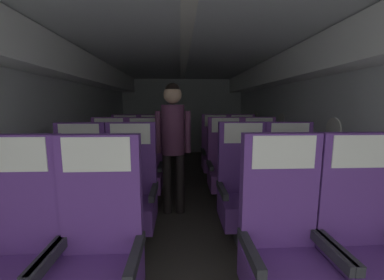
# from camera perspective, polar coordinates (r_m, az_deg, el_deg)

# --- Properties ---
(ground) EXTENTS (3.60, 7.34, 0.02)m
(ground) POSITION_cam_1_polar(r_m,az_deg,el_deg) (3.53, -1.58, -14.38)
(ground) COLOR #3D3833
(fuselage_shell) EXTENTS (3.48, 6.99, 2.13)m
(fuselage_shell) POSITION_cam_1_polar(r_m,az_deg,el_deg) (3.52, -1.77, 11.52)
(fuselage_shell) COLOR silver
(fuselage_shell) RESTS_ON ground
(seat_a_left_window) EXTENTS (0.51, 0.48, 1.19)m
(seat_a_left_window) POSITION_cam_1_polar(r_m,az_deg,el_deg) (1.81, -37.21, -21.96)
(seat_a_left_window) COLOR #38383D
(seat_a_left_window) RESTS_ON ground
(seat_a_left_aisle) EXTENTS (0.51, 0.48, 1.19)m
(seat_a_left_aisle) POSITION_cam_1_polar(r_m,az_deg,el_deg) (1.59, -21.88, -25.11)
(seat_a_left_aisle) COLOR #38383D
(seat_a_left_aisle) RESTS_ON ground
(seat_a_right_aisle) EXTENTS (0.51, 0.48, 1.19)m
(seat_a_right_aisle) POSITION_cam_1_polar(r_m,az_deg,el_deg) (1.88, 36.06, -20.61)
(seat_a_right_aisle) COLOR #38383D
(seat_a_right_aisle) RESTS_ON ground
(seat_a_right_window) EXTENTS (0.51, 0.48, 1.19)m
(seat_a_right_window) POSITION_cam_1_polar(r_m,az_deg,el_deg) (1.65, 21.43, -23.83)
(seat_a_right_window) COLOR #38383D
(seat_a_right_window) RESTS_ON ground
(seat_b_left_window) EXTENTS (0.51, 0.48, 1.19)m
(seat_b_left_window) POSITION_cam_1_polar(r_m,az_deg,el_deg) (2.56, -25.52, -12.15)
(seat_b_left_window) COLOR #38383D
(seat_b_left_window) RESTS_ON ground
(seat_b_left_aisle) EXTENTS (0.51, 0.48, 1.19)m
(seat_b_left_aisle) POSITION_cam_1_polar(r_m,az_deg,el_deg) (2.42, -14.54, -12.76)
(seat_b_left_aisle) COLOR #38383D
(seat_b_left_aisle) RESTS_ON ground
(seat_b_right_aisle) EXTENTS (0.51, 0.48, 1.19)m
(seat_b_right_aisle) POSITION_cam_1_polar(r_m,az_deg,el_deg) (2.60, 22.64, -11.68)
(seat_b_right_aisle) COLOR #38383D
(seat_b_right_aisle) RESTS_ON ground
(seat_b_right_window) EXTENTS (0.51, 0.48, 1.19)m
(seat_b_right_window) POSITION_cam_1_polar(r_m,az_deg,el_deg) (2.46, 12.34, -12.33)
(seat_b_right_window) COLOR #38383D
(seat_b_right_window) RESTS_ON ground
(seat_c_left_window) EXTENTS (0.51, 0.48, 1.19)m
(seat_c_left_window) POSITION_cam_1_polar(r_m,az_deg,el_deg) (3.41, -19.34, -6.71)
(seat_c_left_window) COLOR #38383D
(seat_c_left_window) RESTS_ON ground
(seat_c_left_aisle) EXTENTS (0.51, 0.48, 1.19)m
(seat_c_left_aisle) POSITION_cam_1_polar(r_m,az_deg,el_deg) (3.30, -11.41, -6.92)
(seat_c_left_aisle) COLOR #38383D
(seat_c_left_aisle) RESTS_ON ground
(seat_c_right_aisle) EXTENTS (0.51, 0.48, 1.19)m
(seat_c_right_aisle) POSITION_cam_1_polar(r_m,az_deg,el_deg) (3.46, 15.93, -6.36)
(seat_c_right_aisle) COLOR #38383D
(seat_c_right_aisle) RESTS_ON ground
(seat_c_right_window) EXTENTS (0.51, 0.48, 1.19)m
(seat_c_right_window) POSITION_cam_1_polar(r_m,az_deg,el_deg) (3.33, 8.13, -6.66)
(seat_c_right_window) COLOR #38383D
(seat_c_right_window) RESTS_ON ground
(seat_d_left_window) EXTENTS (0.51, 0.48, 1.19)m
(seat_d_left_window) POSITION_cam_1_polar(r_m,az_deg,el_deg) (4.29, -15.79, -3.49)
(seat_d_left_window) COLOR #38383D
(seat_d_left_window) RESTS_ON ground
(seat_d_left_aisle) EXTENTS (0.51, 0.48, 1.19)m
(seat_d_left_aisle) POSITION_cam_1_polar(r_m,az_deg,el_deg) (4.20, -9.50, -3.52)
(seat_d_left_aisle) COLOR #38383D
(seat_d_left_aisle) RESTS_ON ground
(seat_d_right_aisle) EXTENTS (0.51, 0.48, 1.19)m
(seat_d_right_aisle) POSITION_cam_1_polar(r_m,az_deg,el_deg) (4.33, 11.98, -3.25)
(seat_d_right_aisle) COLOR #38383D
(seat_d_right_aisle) RESTS_ON ground
(seat_d_right_window) EXTENTS (0.51, 0.48, 1.19)m
(seat_d_right_window) POSITION_cam_1_polar(r_m,az_deg,el_deg) (4.23, 5.73, -3.37)
(seat_d_right_window) COLOR #38383D
(seat_d_right_window) RESTS_ON ground
(flight_attendant) EXTENTS (0.43, 0.28, 1.62)m
(flight_attendant) POSITION_cam_1_polar(r_m,az_deg,el_deg) (2.89, -4.60, 1.23)
(flight_attendant) COLOR black
(flight_attendant) RESTS_ON ground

